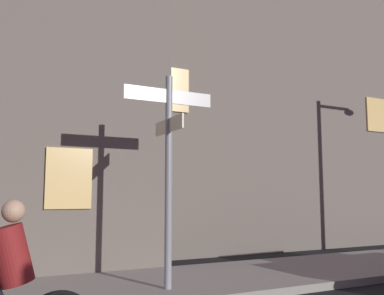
% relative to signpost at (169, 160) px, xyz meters
% --- Properties ---
extents(sidewalk_kerb, '(40.00, 2.85, 0.14)m').
position_rel_signpost_xyz_m(sidewalk_kerb, '(-1.49, 0.63, -2.19)').
color(sidewalk_kerb, gray).
rests_on(sidewalk_kerb, ground_plane).
extents(signpost, '(1.62, 1.11, 3.57)m').
position_rel_signpost_xyz_m(signpost, '(0.00, 0.00, 0.00)').
color(signpost, gray).
rests_on(signpost, sidewalk_kerb).
extents(cyclist, '(1.82, 0.33, 1.61)m').
position_rel_signpost_xyz_m(cyclist, '(-2.61, -2.09, -1.52)').
color(cyclist, black).
rests_on(cyclist, ground_plane).
extents(building_right_block, '(13.12, 7.90, 18.11)m').
position_rel_signpost_xyz_m(building_right_block, '(4.37, 7.60, 6.79)').
color(building_right_block, '#6B6056').
rests_on(building_right_block, ground_plane).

